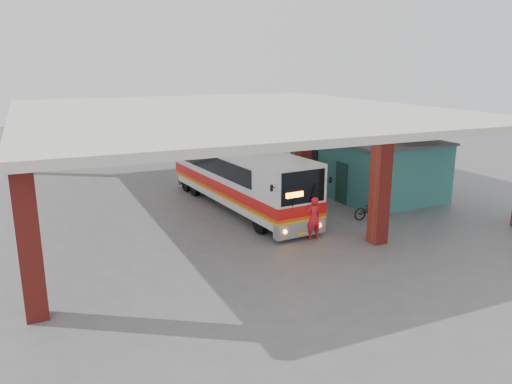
{
  "coord_description": "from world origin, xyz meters",
  "views": [
    {
      "loc": [
        -9.2,
        -18.08,
        6.93
      ],
      "look_at": [
        -0.94,
        0.0,
        1.8
      ],
      "focal_mm": 35.0,
      "sensor_mm": 36.0,
      "label": 1
    }
  ],
  "objects": [
    {
      "name": "canopy_roof",
      "position": [
        0.5,
        6.5,
        4.5
      ],
      "size": [
        21.0,
        23.0,
        0.3
      ],
      "primitive_type": "cube",
      "color": "beige",
      "rests_on": "brick_columns"
    },
    {
      "name": "red_chair",
      "position": [
        5.01,
        5.95,
        0.35
      ],
      "size": [
        0.49,
        0.49,
        0.76
      ],
      "rotation": [
        0.0,
        0.0,
        -0.27
      ],
      "color": "#AE1214",
      "rests_on": "ground"
    },
    {
      "name": "ground",
      "position": [
        0.0,
        0.0,
        0.0
      ],
      "size": [
        90.0,
        90.0,
        0.0
      ],
      "primitive_type": "plane",
      "color": "#515154",
      "rests_on": "ground"
    },
    {
      "name": "coach_bus",
      "position": [
        -0.09,
        3.86,
        1.61
      ],
      "size": [
        3.27,
        11.28,
        3.24
      ],
      "rotation": [
        0.0,
        0.0,
        0.08
      ],
      "color": "silver",
      "rests_on": "ground"
    },
    {
      "name": "pedestrian",
      "position": [
        0.88,
        -1.6,
        0.89
      ],
      "size": [
        0.66,
        0.44,
        1.78
      ],
      "primitive_type": "imported",
      "rotation": [
        0.0,
        0.0,
        3.16
      ],
      "color": "red",
      "rests_on": "ground"
    },
    {
      "name": "motorcycle",
      "position": [
        4.7,
        -0.35,
        0.46
      ],
      "size": [
        1.79,
        0.71,
        0.93
      ],
      "primitive_type": "imported",
      "rotation": [
        0.0,
        0.0,
        1.51
      ],
      "color": "black",
      "rests_on": "ground"
    },
    {
      "name": "brick_columns",
      "position": [
        1.43,
        5.0,
        2.17
      ],
      "size": [
        20.1,
        21.6,
        4.35
      ],
      "color": "maroon",
      "rests_on": "ground"
    },
    {
      "name": "shop_building",
      "position": [
        7.49,
        4.0,
        1.56
      ],
      "size": [
        5.2,
        8.2,
        3.11
      ],
      "color": "#296860",
      "rests_on": "ground"
    }
  ]
}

